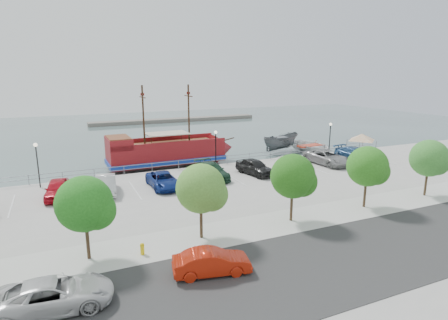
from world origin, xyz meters
name	(u,v)px	position (x,y,z in m)	size (l,w,h in m)	color
ground	(241,193)	(0.00, 0.00, -1.00)	(160.00, 160.00, 0.00)	#415554
land_slab	(436,309)	(0.00, -21.00, -0.60)	(100.00, 58.00, 1.20)	#A09E9A
street	(361,253)	(0.00, -16.00, 0.01)	(100.00, 8.00, 0.04)	#2E2E2E
sidewalk	(302,218)	(0.00, -10.00, 0.01)	(100.00, 4.00, 0.05)	beige
seawall_railing	(211,161)	(0.00, 7.80, 0.53)	(50.00, 0.06, 1.00)	gray
far_shore	(176,120)	(10.00, 55.00, -0.60)	(40.00, 3.00, 0.80)	#6C6559
pirate_ship	(176,152)	(-2.60, 13.53, 0.77)	(16.83, 5.03, 10.57)	maroon
patrol_boat	(281,144)	(14.05, 15.01, 0.23)	(2.39, 6.34, 2.45)	#595B5F
speedboat	(311,148)	(17.68, 12.52, -0.21)	(5.47, 7.66, 1.59)	silver
dock_west	(86,183)	(-13.82, 9.20, -0.78)	(7.72, 2.20, 0.44)	slate
dock_mid	(262,163)	(7.52, 9.20, -0.79)	(7.19, 2.05, 0.41)	gray
dock_east	(322,157)	(17.06, 9.20, -0.82)	(6.45, 1.84, 0.37)	gray
canopy_tent	(362,134)	(19.45, 4.47, 2.94)	(4.43, 4.43, 3.38)	slate
street_van	(53,295)	(-16.87, -14.39, 0.74)	(2.46, 5.33, 1.48)	silver
street_sedan	(212,262)	(-9.09, -14.47, 0.69)	(1.46, 4.20, 1.38)	#B7200C
fire_hydrant	(142,248)	(-12.05, -10.80, 0.42)	(0.26, 0.26, 0.76)	yellow
lamp_post_left	(37,157)	(-18.00, 6.50, 2.94)	(0.36, 0.36, 4.28)	black
lamp_post_mid	(216,143)	(0.00, 6.50, 2.94)	(0.36, 0.36, 4.28)	black
lamp_post_right	(330,133)	(16.00, 6.50, 2.94)	(0.36, 0.36, 4.28)	black
tree_b	(87,205)	(-14.85, -10.07, 3.30)	(3.30, 3.20, 5.00)	#473321
tree_c	(203,190)	(-7.85, -10.07, 3.30)	(3.30, 3.20, 5.00)	#473321
tree_d	(295,178)	(-0.85, -10.07, 3.30)	(3.30, 3.20, 5.00)	#473321
tree_e	(369,168)	(6.15, -10.07, 3.30)	(3.30, 3.20, 5.00)	#473321
tree_f	(431,159)	(13.15, -10.07, 3.30)	(3.30, 3.20, 5.00)	#473321
parked_car_a	(58,189)	(-16.48, 2.64, 0.79)	(1.88, 4.67, 1.59)	red
parked_car_b	(106,185)	(-12.51, 2.20, 0.80)	(1.69, 4.85, 1.60)	silver
parked_car_c	(163,180)	(-7.38, 1.75, 0.71)	(2.37, 5.14, 1.43)	navy
parked_car_d	(212,171)	(-2.00, 2.78, 0.78)	(2.19, 5.39, 1.56)	#1A3D28
parked_car_e	(255,167)	(2.73, 2.33, 0.83)	(1.97, 4.88, 1.66)	black
parked_car_f	(292,163)	(7.64, 2.55, 0.72)	(1.52, 4.35, 1.43)	white
parked_car_g	(327,157)	(12.66, 2.76, 0.84)	(2.78, 6.02, 1.67)	gray
parked_car_h	(356,155)	(16.90, 2.62, 0.83)	(2.33, 5.72, 1.66)	#2A5081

